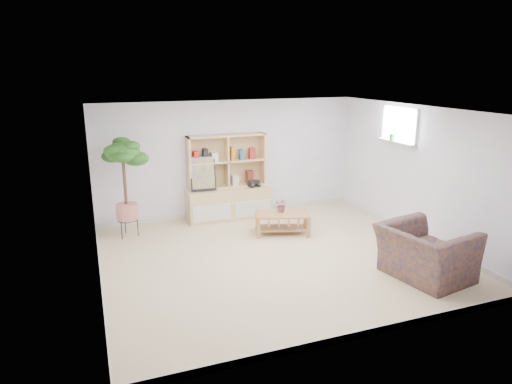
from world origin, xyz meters
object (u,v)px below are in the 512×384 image
object	(u,v)px
coffee_table	(282,223)
storage_unit	(228,178)
floor_tree	(125,189)
armchair	(426,249)

from	to	relation	value
coffee_table	storage_unit	bearing A→B (deg)	136.51
coffee_table	floor_tree	world-z (taller)	floor_tree
coffee_table	floor_tree	xyz separation A→B (m)	(-2.73, 0.87, 0.71)
floor_tree	armchair	world-z (taller)	floor_tree
coffee_table	armchair	size ratio (longest dim) A/B	0.82
coffee_table	floor_tree	size ratio (longest dim) A/B	0.54
coffee_table	armchair	bearing A→B (deg)	-45.34
floor_tree	armchair	xyz separation A→B (m)	(3.95, -3.32, -0.47)
storage_unit	armchair	size ratio (longest dim) A/B	1.43
armchair	coffee_table	bearing A→B (deg)	16.17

